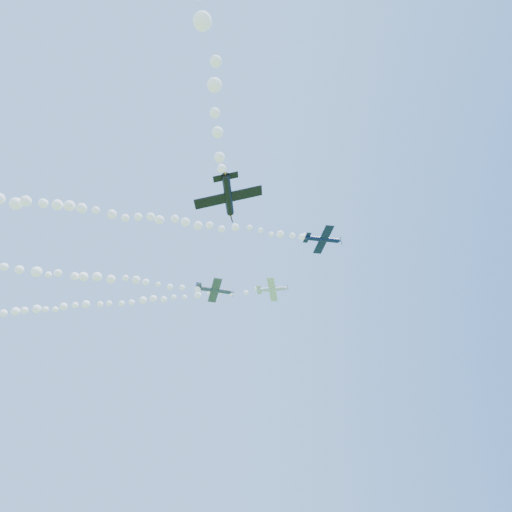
{
  "coord_description": "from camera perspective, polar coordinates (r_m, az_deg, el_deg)",
  "views": [
    {
      "loc": [
        -6.51,
        -70.28,
        2.0
      ],
      "look_at": [
        1.7,
        -7.1,
        46.46
      ],
      "focal_mm": 30.0,
      "sensor_mm": 36.0,
      "label": 1
    }
  ],
  "objects": [
    {
      "name": "plane_navy",
      "position": [
        76.58,
        8.94,
        2.21
      ],
      "size": [
        7.25,
        7.56,
        1.94
      ],
      "rotation": [
        -0.09,
        -0.04,
        0.07
      ],
      "color": "#0D163C"
    },
    {
      "name": "plane_black",
      "position": [
        52.59,
        -3.73,
        7.94
      ],
      "size": [
        8.33,
        8.08,
        2.54
      ],
      "rotation": [
        -0.26,
        -0.03,
        1.41
      ],
      "color": "black"
    },
    {
      "name": "plane_grey",
      "position": [
        81.0,
        -5.53,
        -4.53
      ],
      "size": [
        7.4,
        7.81,
        2.38
      ],
      "rotation": [
        -0.09,
        0.02,
        0.1
      ],
      "color": "#373F51"
    },
    {
      "name": "smoke_trail_white",
      "position": [
        106.83,
        -21.61,
        -6.13
      ],
      "size": [
        78.8,
        25.25,
        3.03
      ],
      "primitive_type": null,
      "color": "white"
    },
    {
      "name": "plane_white",
      "position": [
        93.65,
        2.17,
        -4.44
      ],
      "size": [
        7.14,
        7.46,
        2.27
      ],
      "rotation": [
        -0.23,
        0.01,
        -0.29
      ],
      "color": "silver"
    },
    {
      "name": "smoke_trail_navy",
      "position": [
        74.78,
        -22.77,
        5.81
      ],
      "size": [
        78.57,
        8.25,
        2.83
      ],
      "primitive_type": null,
      "color": "white"
    }
  ]
}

